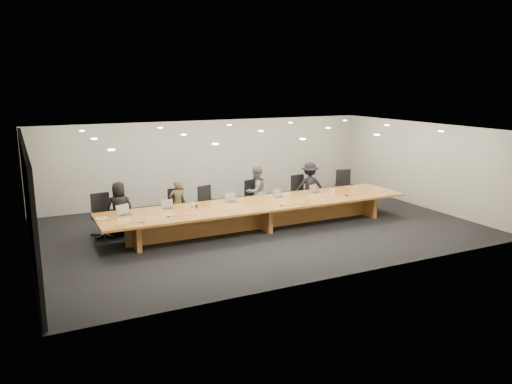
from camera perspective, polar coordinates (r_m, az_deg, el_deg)
ground at (r=14.28m, az=0.53°, el=-4.16°), size 12.00×12.00×0.00m
back_wall at (r=17.56m, az=-5.32°, el=3.61°), size 12.00×0.02×2.80m
left_wall_panel at (r=12.53m, az=-24.54°, el=-1.16°), size 0.08×7.84×2.74m
conference_table at (r=14.14m, az=0.53°, el=-2.13°), size 9.00×1.80×0.75m
chair_far_left at (r=13.99m, az=-17.01°, el=-2.54°), size 0.68×0.68×1.19m
chair_left at (r=14.47m, az=-9.05°, el=-1.81°), size 0.66×0.66×1.11m
chair_mid_left at (r=14.81m, az=-5.38°, el=-1.38°), size 0.70×0.70×1.11m
chair_mid_right at (r=15.49m, az=-0.07°, el=-0.66°), size 0.71×0.71×1.13m
chair_right at (r=16.12m, az=5.24°, el=-0.12°), size 0.68×0.68×1.18m
chair_far_right at (r=17.10m, az=10.12°, el=0.51°), size 0.78×0.78×1.21m
person_a at (r=14.01m, az=-15.33°, el=-1.82°), size 0.83×0.66×1.47m
person_b at (r=14.48m, az=-8.93°, el=-1.31°), size 0.52×0.36×1.35m
person_c at (r=15.36m, az=-0.00°, el=0.06°), size 0.92×0.82×1.57m
person_d at (r=16.23m, az=6.14°, el=0.64°), size 1.14×0.87×1.56m
laptop_a at (r=13.13m, az=-14.73°, el=-2.03°), size 0.41×0.35×0.28m
laptop_b at (r=13.55m, az=-9.97°, el=-1.42°), size 0.33×0.24×0.25m
laptop_c at (r=14.10m, az=-2.69°, el=-0.66°), size 0.38×0.30×0.27m
laptop_d at (r=14.68m, az=2.73°, el=-0.19°), size 0.36×0.30×0.24m
laptop_e at (r=15.45m, az=6.89°, el=0.38°), size 0.37×0.32×0.25m
water_bottle at (r=13.28m, az=-7.31°, el=-1.66°), size 0.08×0.08×0.23m
amber_mug at (r=13.56m, az=-6.81°, el=-1.63°), size 0.11×0.11×0.11m
paper_cup_near at (r=14.89m, az=3.35°, el=-0.32°), size 0.08×0.08×0.09m
paper_cup_far at (r=15.58m, az=8.83°, el=0.11°), size 0.08×0.08×0.09m
notepad at (r=13.06m, az=-17.24°, el=-2.86°), size 0.26×0.22×0.01m
lime_gadget at (r=13.05m, az=-17.23°, el=-2.78°), size 0.16×0.10×0.02m
av_box at (r=12.44m, az=-12.97°, el=-3.33°), size 0.21×0.17×0.03m
mic_left at (r=12.78m, az=-9.96°, el=-2.78°), size 0.12×0.12×0.03m
mic_center at (r=13.74m, az=2.88°, el=-1.54°), size 0.11×0.11×0.03m
mic_right at (r=15.21m, az=10.30°, el=-0.34°), size 0.16×0.16×0.03m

